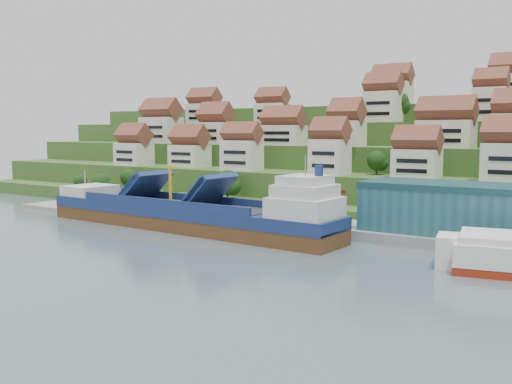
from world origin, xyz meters
The scene contains 9 objects.
ground centered at (0.00, 0.00, 0.00)m, with size 300.00×300.00×0.00m, color slate.
quay centered at (20.00, 15.00, 1.10)m, with size 180.00×14.00×2.20m, color gray.
pebble_beach centered at (-58.00, 12.00, 0.50)m, with size 45.00×20.00×1.00m, color gray.
hillside centered at (0.00, 103.55, 10.66)m, with size 260.00×128.00×31.00m.
hillside_village centered at (5.62, 57.39, 23.12)m, with size 155.94×64.68×28.32m.
hillside_trees centered at (-12.99, 44.07, 16.67)m, with size 143.72×62.20×31.83m.
flagpole centered at (18.11, 10.00, 6.88)m, with size 1.28×0.16×8.00m.
beach_huts centered at (-60.00, 10.75, 2.10)m, with size 14.40×3.70×2.20m.
cargo_ship centered at (-14.53, 0.32, 3.33)m, with size 79.53×15.84×17.55m.
Camera 1 is at (68.47, -98.37, 22.60)m, focal length 40.00 mm.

